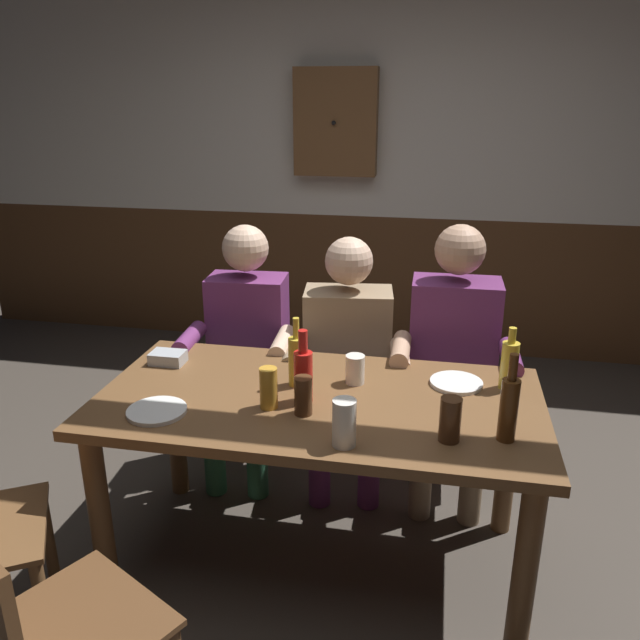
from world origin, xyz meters
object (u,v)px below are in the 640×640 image
pint_glass_1 (303,396)px  person_0 (245,340)px  person_1 (347,350)px  bottle_2 (296,360)px  wall_dart_cabinet (336,122)px  plate_0 (157,411)px  bottle_3 (303,374)px  pint_glass_3 (269,388)px  plate_1 (456,383)px  pint_glass_4 (344,423)px  bottle_0 (509,407)px  condiment_caddy (168,358)px  bottle_1 (509,364)px  pint_glass_0 (450,420)px  pint_glass_2 (355,369)px  dining_table (318,423)px  person_2 (453,350)px

pint_glass_1 → person_0: bearing=120.5°
person_0 → person_1: size_ratio=1.03×
person_1 → pint_glass_1: 0.81m
bottle_2 → wall_dart_cabinet: 2.36m
plate_0 → bottle_3: bearing=21.2°
pint_glass_1 → pint_glass_3: bearing=169.8°
plate_1 → bottle_2: 0.63m
bottle_3 → pint_glass_4: (0.19, -0.28, -0.03)m
bottle_0 → pint_glass_3: 0.82m
person_1 → condiment_caddy: bearing=27.1°
plate_0 → pint_glass_4: size_ratio=1.33×
person_1 → bottle_1: person_1 is taller
bottle_2 → pint_glass_0: (0.58, -0.31, -0.03)m
condiment_caddy → bottle_3: bearing=-19.9°
pint_glass_4 → condiment_caddy: bearing=148.6°
condiment_caddy → pint_glass_2: pint_glass_2 is taller
condiment_caddy → plate_1: bearing=1.1°
pint_glass_3 → wall_dart_cabinet: (-0.18, 2.42, 0.81)m
bottle_0 → pint_glass_0: 0.19m
plate_0 → pint_glass_3: pint_glass_3 is taller
plate_0 → bottle_1: bottle_1 is taller
plate_0 → person_0: bearing=87.0°
person_1 → plate_0: person_1 is taller
dining_table → bottle_1: 0.76m
dining_table → plate_0: plate_0 is taller
dining_table → wall_dart_cabinet: (-0.34, 2.30, 0.99)m
plate_0 → pint_glass_4: 0.69m
plate_1 → bottle_1: (0.19, 0.01, 0.09)m
bottle_1 → person_0: bearing=159.8°
bottle_0 → pint_glass_3: bearing=175.2°
person_2 → pint_glass_1: person_2 is taller
pint_glass_3 → pint_glass_4: size_ratio=0.96×
bottle_0 → bottle_3: bottle_0 is taller
dining_table → person_1: person_1 is taller
pint_glass_3 → condiment_caddy: bearing=150.1°
wall_dart_cabinet → pint_glass_1: bearing=-82.7°
bottle_2 → pint_glass_2: 0.23m
plate_0 → pint_glass_3: bearing=17.4°
bottle_2 → pint_glass_2: (0.22, 0.06, -0.05)m
dining_table → person_0: bearing=127.1°
bottle_1 → bottle_2: bottle_2 is taller
person_0 → plate_0: bearing=83.0°
person_0 → wall_dart_cabinet: wall_dart_cabinet is taller
person_2 → dining_table: bearing=52.0°
pint_glass_0 → pint_glass_4: size_ratio=0.95×
person_1 → bottle_3: size_ratio=4.28×
plate_1 → bottle_0: (0.16, -0.39, 0.11)m
bottle_0 → pint_glass_2: 0.64m
bottle_1 → pint_glass_0: 0.49m
dining_table → pint_glass_3: bearing=-144.3°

